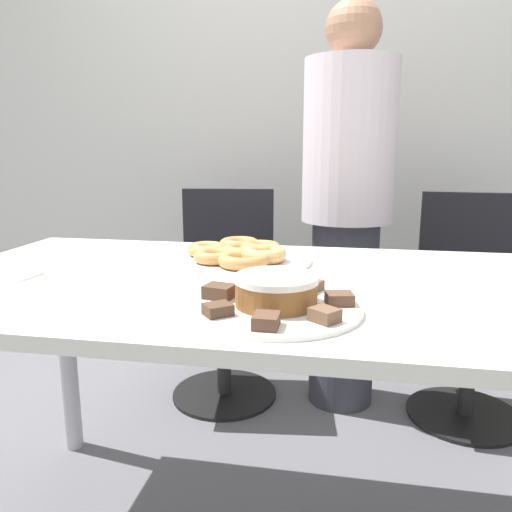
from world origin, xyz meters
The scene contains 23 objects.
wall_back centered at (0.00, 1.51, 1.30)m, with size 8.00×0.05×2.60m.
table centered at (0.00, 0.00, 0.65)m, with size 1.62×0.83×0.74m.
person_standing centered at (0.17, 0.87, 0.82)m, with size 0.35×0.35×1.56m.
office_chair_left centered at (-0.32, 0.87, 0.40)m, with size 0.49×0.49×0.86m.
office_chair_right centered at (0.66, 0.87, 0.40)m, with size 0.47×0.47×0.86m.
plate_cake centered at (0.05, -0.21, 0.75)m, with size 0.32×0.32×0.01m.
plate_donuts centered at (-0.10, 0.17, 0.75)m, with size 0.37×0.37×0.01m.
frosted_cake centered at (0.05, -0.21, 0.78)m, with size 0.16×0.16×0.06m.
lamington_0 centered at (-0.04, -0.29, 0.76)m, with size 0.06×0.06×0.02m.
lamington_1 centered at (0.05, -0.33, 0.76)m, with size 0.04×0.05×0.02m.
lamington_2 centered at (0.14, -0.29, 0.76)m, with size 0.06×0.06×0.02m.
lamington_3 centered at (0.16, -0.19, 0.76)m, with size 0.06×0.05×0.02m.
lamington_4 centered at (0.10, -0.11, 0.76)m, with size 0.07×0.07×0.02m.
lamington_5 centered at (0.00, -0.11, 0.76)m, with size 0.06×0.06×0.02m.
lamington_6 centered at (-0.07, -0.19, 0.76)m, with size 0.06×0.06×0.03m.
donut_0 centered at (-0.10, 0.17, 0.77)m, with size 0.11×0.11×0.04m.
donut_1 centered at (-0.05, 0.21, 0.77)m, with size 0.11×0.11×0.04m.
donut_2 centered at (-0.12, 0.24, 0.77)m, with size 0.11×0.11×0.04m.
donut_3 centered at (-0.20, 0.19, 0.77)m, with size 0.10×0.10×0.03m.
donut_4 centered at (-0.16, 0.11, 0.77)m, with size 0.11×0.11×0.03m.
donut_5 centered at (-0.08, 0.08, 0.77)m, with size 0.13×0.13×0.03m.
donut_6 centered at (-0.04, 0.14, 0.77)m, with size 0.12×0.12×0.04m.
napkin centered at (-0.59, -0.08, 0.74)m, with size 0.11×0.10×0.01m.
Camera 1 is at (0.17, -1.09, 1.04)m, focal length 35.00 mm.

